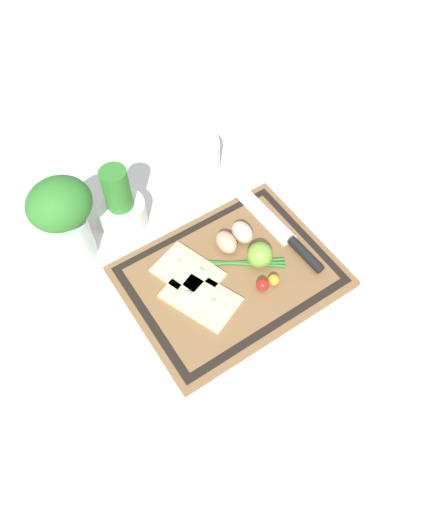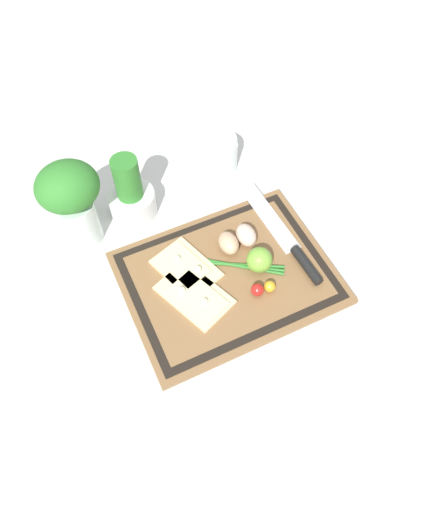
% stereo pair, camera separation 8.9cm
% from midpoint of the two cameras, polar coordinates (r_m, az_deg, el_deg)
% --- Properties ---
extents(ground_plane, '(6.00, 6.00, 0.00)m').
position_cam_midpoint_polar(ground_plane, '(1.10, 3.26, -2.83)').
color(ground_plane, silver).
extents(cutting_board, '(0.45, 0.35, 0.02)m').
position_cam_midpoint_polar(cutting_board, '(1.10, 3.28, -2.60)').
color(cutting_board, brown).
rests_on(cutting_board, ground_plane).
extents(pizza_slice_near, '(0.15, 0.18, 0.02)m').
position_cam_midpoint_polar(pizza_slice_near, '(1.06, -0.43, -4.67)').
color(pizza_slice_near, beige).
rests_on(pizza_slice_near, cutting_board).
extents(pizza_slice_far, '(0.14, 0.17, 0.02)m').
position_cam_midpoint_polar(pizza_slice_far, '(1.09, -1.58, -1.46)').
color(pizza_slice_far, beige).
rests_on(pizza_slice_far, cutting_board).
extents(knife, '(0.05, 0.32, 0.02)m').
position_cam_midpoint_polar(knife, '(1.14, 10.56, 0.85)').
color(knife, silver).
rests_on(knife, cutting_board).
extents(egg_brown, '(0.04, 0.06, 0.04)m').
position_cam_midpoint_polar(egg_brown, '(1.11, 3.32, 1.34)').
color(egg_brown, tan).
rests_on(egg_brown, cutting_board).
extents(egg_pink, '(0.04, 0.06, 0.04)m').
position_cam_midpoint_polar(egg_pink, '(1.13, 5.30, 2.26)').
color(egg_pink, beige).
rests_on(egg_pink, cutting_board).
extents(lime, '(0.06, 0.06, 0.06)m').
position_cam_midpoint_polar(lime, '(1.08, 6.92, -0.59)').
color(lime, '#70A838').
rests_on(lime, cutting_board).
extents(cherry_tomato_red, '(0.03, 0.03, 0.03)m').
position_cam_midpoint_polar(cherry_tomato_red, '(1.06, 6.74, -4.00)').
color(cherry_tomato_red, red).
rests_on(cherry_tomato_red, cutting_board).
extents(cherry_tomato_yellow, '(0.02, 0.02, 0.02)m').
position_cam_midpoint_polar(cherry_tomato_yellow, '(1.07, 8.13, -3.61)').
color(cherry_tomato_yellow, gold).
rests_on(cherry_tomato_yellow, cutting_board).
extents(scallion_bunch, '(0.22, 0.16, 0.01)m').
position_cam_midpoint_polar(scallion_bunch, '(1.10, 3.34, -1.08)').
color(scallion_bunch, '#2D7528').
rests_on(scallion_bunch, cutting_board).
extents(herb_pot, '(0.11, 0.11, 0.17)m').
position_cam_midpoint_polar(herb_pot, '(1.18, -7.97, 6.73)').
color(herb_pot, white).
rests_on(herb_pot, ground_plane).
extents(sauce_jar, '(0.09, 0.09, 0.09)m').
position_cam_midpoint_polar(sauce_jar, '(1.29, 2.01, 11.43)').
color(sauce_jar, silver).
rests_on(sauce_jar, ground_plane).
extents(herb_glass, '(0.13, 0.12, 0.23)m').
position_cam_midpoint_polar(herb_glass, '(1.09, -14.33, 6.25)').
color(herb_glass, silver).
rests_on(herb_glass, ground_plane).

